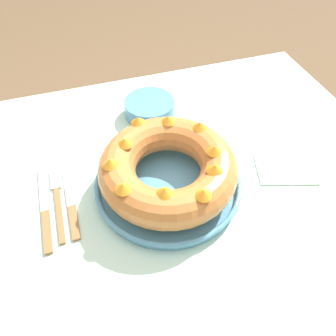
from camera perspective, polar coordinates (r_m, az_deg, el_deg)
The scene contains 9 objects.
ground_plane at distance 1.45m, azimuth 0.59°, elevation -23.19°, with size 8.00×8.00×0.00m, color brown.
dining_table at distance 0.85m, azimuth 0.93°, elevation -8.72°, with size 1.18×0.99×0.77m.
serving_dish at distance 0.76m, azimuth 0.00°, elevation -2.81°, with size 0.34×0.34×0.03m.
bundt_cake at distance 0.72m, azimuth -0.01°, elevation 0.06°, with size 0.31×0.31×0.10m.
fork at distance 0.79m, azimuth -18.66°, elevation -5.06°, with size 0.02×0.21×0.01m.
serving_knife at distance 0.78m, azimuth -20.54°, elevation -7.37°, with size 0.02×0.24×0.01m.
cake_knife at distance 0.77m, azimuth -16.36°, elevation -6.66°, with size 0.02×0.20×0.01m.
side_bowl at distance 0.95m, azimuth -3.19°, elevation 10.37°, with size 0.14×0.14×0.05m, color #518EB2.
napkin at distance 0.86m, azimuth 19.78°, elevation -0.26°, with size 0.14×0.10×0.00m, color #B2D1B7.
Camera 1 is at (-0.15, -0.44, 1.38)m, focal length 35.00 mm.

